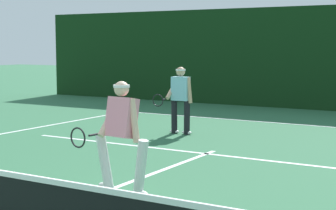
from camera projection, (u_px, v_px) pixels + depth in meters
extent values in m
cube|color=white|center=(288.00, 124.00, 15.01)|extent=(10.66, 0.10, 0.01)
cube|color=white|center=(206.00, 154.00, 10.86)|extent=(8.69, 0.10, 0.01)
cube|color=white|center=(121.00, 185.00, 8.41)|extent=(0.10, 6.40, 0.01)
cylinder|color=silver|center=(141.00, 168.00, 7.77)|extent=(0.27, 0.17, 0.83)
cylinder|color=silver|center=(105.00, 162.00, 8.19)|extent=(0.33, 0.18, 0.83)
ellipsoid|color=white|center=(141.00, 193.00, 7.81)|extent=(0.27, 0.14, 0.09)
ellipsoid|color=white|center=(105.00, 186.00, 8.23)|extent=(0.27, 0.14, 0.09)
cube|color=pink|center=(122.00, 117.00, 7.91)|extent=(0.46, 0.37, 0.60)
cylinder|color=beige|center=(134.00, 121.00, 7.77)|extent=(0.20, 0.12, 0.63)
cylinder|color=beige|center=(110.00, 118.00, 8.05)|extent=(0.15, 0.48, 0.54)
sphere|color=beige|center=(121.00, 89.00, 7.86)|extent=(0.22, 0.22, 0.22)
cylinder|color=white|center=(121.00, 86.00, 7.86)|extent=(0.26, 0.26, 0.04)
cylinder|color=black|center=(95.00, 134.00, 7.91)|extent=(0.06, 0.26, 0.03)
torus|color=black|center=(78.00, 138.00, 7.64)|extent=(0.29, 0.06, 0.29)
cylinder|color=black|center=(187.00, 118.00, 13.16)|extent=(0.15, 0.15, 0.81)
cylinder|color=black|center=(174.00, 117.00, 13.33)|extent=(0.16, 0.15, 0.81)
ellipsoid|color=white|center=(187.00, 133.00, 13.20)|extent=(0.26, 0.12, 0.09)
ellipsoid|color=white|center=(174.00, 131.00, 13.37)|extent=(0.26, 0.12, 0.09)
cube|color=#8CCCE0|center=(181.00, 89.00, 13.17)|extent=(0.42, 0.24, 0.57)
cylinder|color=tan|center=(189.00, 90.00, 13.06)|extent=(0.16, 0.10, 0.63)
cylinder|color=tan|center=(172.00, 89.00, 13.28)|extent=(0.11, 0.54, 0.47)
sphere|color=tan|center=(181.00, 72.00, 13.12)|extent=(0.22, 0.22, 0.22)
cylinder|color=white|center=(181.00, 70.00, 13.12)|extent=(0.24, 0.24, 0.04)
cylinder|color=black|center=(165.00, 99.00, 13.12)|extent=(0.04, 0.26, 0.03)
torus|color=black|center=(158.00, 100.00, 12.82)|extent=(0.29, 0.03, 0.29)
cube|color=black|center=(325.00, 58.00, 17.87)|extent=(22.98, 0.12, 3.40)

